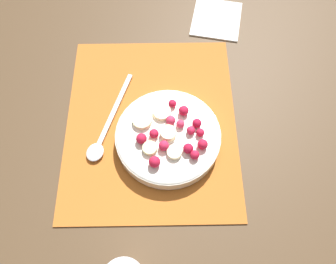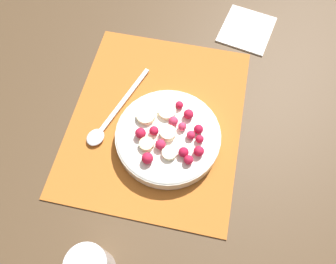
# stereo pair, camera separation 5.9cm
# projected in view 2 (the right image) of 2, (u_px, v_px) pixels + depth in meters

# --- Properties ---
(ground_plane) EXTENTS (3.00, 3.00, 0.00)m
(ground_plane) POSITION_uv_depth(u_px,v_px,m) (156.00, 120.00, 0.65)
(ground_plane) COLOR #4C3823
(placemat) EXTENTS (0.40, 0.33, 0.01)m
(placemat) POSITION_uv_depth(u_px,v_px,m) (156.00, 119.00, 0.65)
(placemat) COLOR #B26023
(placemat) RESTS_ON ground_plane
(fruit_bowl) EXTENTS (0.20, 0.20, 0.05)m
(fruit_bowl) POSITION_uv_depth(u_px,v_px,m) (168.00, 136.00, 0.61)
(fruit_bowl) COLOR silver
(fruit_bowl) RESTS_ON placemat
(spoon) EXTENTS (0.20, 0.08, 0.01)m
(spoon) POSITION_uv_depth(u_px,v_px,m) (108.00, 122.00, 0.64)
(spoon) COLOR silver
(spoon) RESTS_ON placemat
(napkin) EXTENTS (0.14, 0.13, 0.01)m
(napkin) POSITION_uv_depth(u_px,v_px,m) (247.00, 29.00, 0.75)
(napkin) COLOR white
(napkin) RESTS_ON ground_plane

